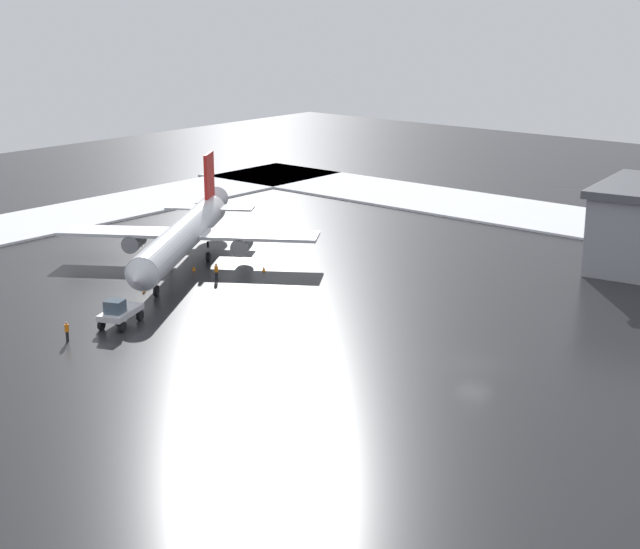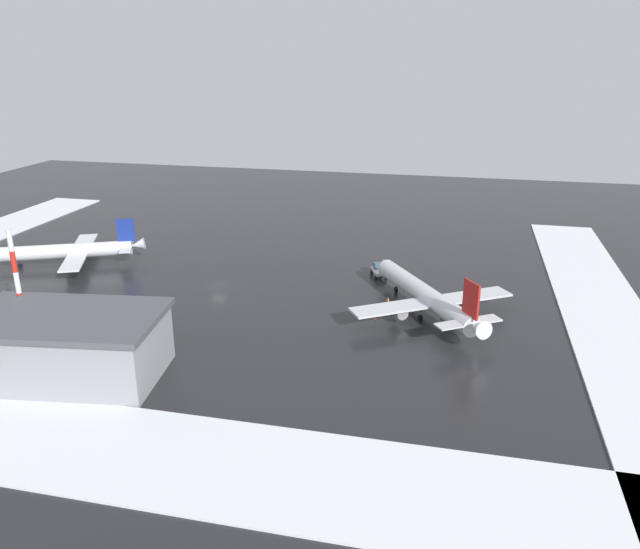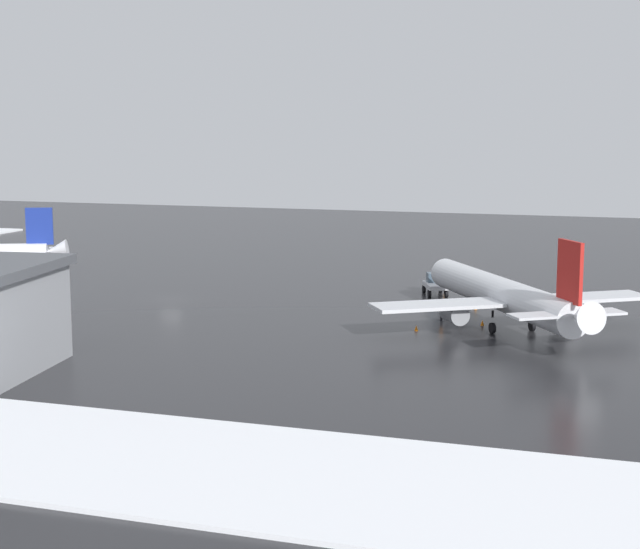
% 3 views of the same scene
% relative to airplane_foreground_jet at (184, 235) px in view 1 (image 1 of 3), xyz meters
% --- Properties ---
extents(ground_plane, '(240.00, 240.00, 0.00)m').
position_rel_airplane_foreground_jet_xyz_m(ground_plane, '(-38.21, 4.75, -3.30)').
color(ground_plane, '#232326').
extents(airplane_foreground_jet, '(25.41, 29.58, 9.98)m').
position_rel_airplane_foreground_jet_xyz_m(airplane_foreground_jet, '(0.00, 0.00, 0.00)').
color(airplane_foreground_jet, silver).
rests_on(airplane_foreground_jet, ground_plane).
extents(pushback_tug, '(3.83, 5.09, 2.50)m').
position_rel_airplane_foreground_jet_xyz_m(pushback_tug, '(-10.16, 16.74, -2.01)').
color(pushback_tug, silver).
rests_on(pushback_tug, ground_plane).
extents(ground_crew_near_tug, '(0.36, 0.36, 1.71)m').
position_rel_airplane_foreground_jet_xyz_m(ground_crew_near_tug, '(-9.97, 22.00, -2.33)').
color(ground_crew_near_tug, black).
rests_on(ground_crew_near_tug, ground_plane).
extents(ground_crew_by_nose_gear, '(0.36, 0.36, 1.71)m').
position_rel_airplane_foreground_jet_xyz_m(ground_crew_by_nose_gear, '(-6.40, 1.58, -2.33)').
color(ground_crew_by_nose_gear, black).
rests_on(ground_crew_by_nose_gear, ground_plane).
extents(traffic_cone_near_nose, '(0.36, 0.36, 0.55)m').
position_rel_airplane_foreground_jet_xyz_m(traffic_cone_near_nose, '(-7.76, -3.85, -3.02)').
color(traffic_cone_near_nose, orange).
rests_on(traffic_cone_near_nose, ground_plane).
extents(traffic_cone_mid_line, '(0.36, 0.36, 0.55)m').
position_rel_airplane_foreground_jet_xyz_m(traffic_cone_mid_line, '(-2.10, 0.67, -3.02)').
color(traffic_cone_mid_line, orange).
rests_on(traffic_cone_mid_line, ground_plane).
extents(traffic_cone_wingtip_side, '(0.36, 0.36, 0.55)m').
position_rel_airplane_foreground_jet_xyz_m(traffic_cone_wingtip_side, '(-4.11, 8.98, -3.02)').
color(traffic_cone_wingtip_side, orange).
rests_on(traffic_cone_wingtip_side, ground_plane).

